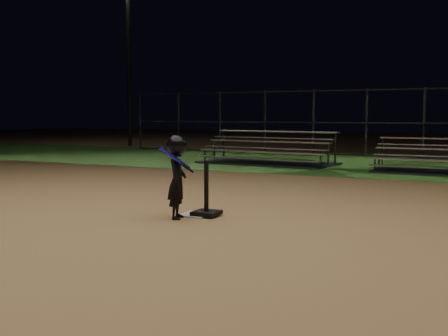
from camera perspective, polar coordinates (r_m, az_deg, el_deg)
ground at (r=8.44m, az=-2.98°, el=-5.00°), size 80.00×80.00×0.00m
grass_strip at (r=17.79m, az=12.76°, el=0.52°), size 60.00×8.00×0.01m
home_plate at (r=8.43m, az=-2.98°, el=-4.92°), size 0.45×0.45×0.02m
batting_tee at (r=8.32m, az=-1.87°, el=-3.88°), size 0.38×0.38×0.83m
child_batter at (r=8.10m, az=-4.97°, el=-0.69°), size 0.47×0.62×1.26m
bleacher_left at (r=17.10m, az=4.56°, el=1.13°), size 4.38×2.48×1.02m
bleacher_right at (r=15.47m, az=22.49°, el=0.15°), size 3.79×1.91×0.92m
backstop_fence at (r=20.65m, az=14.74°, el=4.63°), size 20.08×0.08×2.50m
light_pole_left at (r=27.58m, az=-10.08°, el=12.64°), size 0.90×0.53×8.30m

